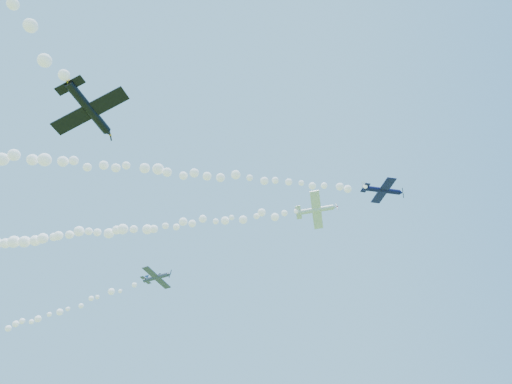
% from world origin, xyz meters
% --- Properties ---
extents(plane_white, '(7.97, 7.88, 2.78)m').
position_xyz_m(plane_white, '(8.61, 8.98, 51.07)').
color(plane_white, silver).
extents(smoke_trail_white, '(68.99, 4.30, 3.25)m').
position_xyz_m(smoke_trail_white, '(-28.23, 8.18, 50.74)').
color(smoke_trail_white, white).
extents(plane_navy, '(7.45, 7.87, 2.59)m').
position_xyz_m(plane_navy, '(20.18, 5.65, 51.00)').
color(plane_navy, '#0D0D3A').
extents(smoke_trail_navy, '(78.88, 26.98, 2.94)m').
position_xyz_m(smoke_trail_navy, '(-21.33, -7.56, 50.81)').
color(smoke_trail_navy, white).
extents(plane_grey, '(6.29, 6.67, 2.31)m').
position_xyz_m(plane_grey, '(-20.40, 10.40, 41.04)').
color(plane_grey, '#3B3F56').
extents(smoke_trail_grey, '(67.99, 25.73, 2.95)m').
position_xyz_m(smoke_trail_grey, '(-56.11, 23.13, 40.65)').
color(smoke_trail_grey, white).
extents(plane_black, '(7.41, 7.45, 2.96)m').
position_xyz_m(plane_black, '(-12.12, -28.96, 35.77)').
color(plane_black, black).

